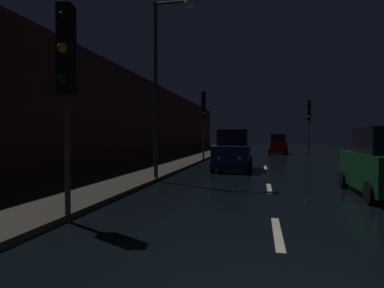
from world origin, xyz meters
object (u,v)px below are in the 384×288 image
at_px(traffic_light_far_left, 204,111).
at_px(car_distant_taillights, 277,145).
at_px(traffic_light_near_left, 66,66).
at_px(traffic_light_far_right, 309,115).
at_px(streetlamp_overhead, 166,62).
at_px(car_approaching_headlights, 233,151).

relative_size(traffic_light_far_left, car_distant_taillights, 1.23).
bearing_deg(traffic_light_far_left, traffic_light_near_left, -11.63).
bearing_deg(traffic_light_far_right, car_distant_taillights, -117.03).
bearing_deg(car_distant_taillights, streetlamp_overhead, 166.20).
xyz_separation_m(traffic_light_near_left, car_approaching_headlights, (2.59, 11.57, -2.33)).
distance_m(streetlamp_overhead, car_approaching_headlights, 6.82).
xyz_separation_m(traffic_light_far_right, car_distant_taillights, (-2.78, 2.23, -2.90)).
xyz_separation_m(traffic_light_far_left, car_approaching_headlights, (2.49, -5.05, -2.65)).
bearing_deg(traffic_light_near_left, car_distant_taillights, 159.22).
xyz_separation_m(streetlamp_overhead, car_approaching_headlights, (2.24, 5.20, -3.81)).
relative_size(traffic_light_near_left, traffic_light_far_left, 0.92).
height_order(traffic_light_near_left, traffic_light_far_left, traffic_light_far_left).
bearing_deg(traffic_light_near_left, streetlamp_overhead, 167.56).
bearing_deg(streetlamp_overhead, traffic_light_far_left, 91.40).
bearing_deg(car_distant_taillights, traffic_light_far_left, 154.56).
relative_size(traffic_light_far_right, streetlamp_overhead, 0.72).
bearing_deg(car_distant_taillights, traffic_light_far_right, -128.64).
distance_m(traffic_light_far_right, car_approaching_headlights, 16.28).
height_order(traffic_light_near_left, streetlamp_overhead, streetlamp_overhead).
relative_size(traffic_light_near_left, traffic_light_far_right, 0.88).
xyz_separation_m(car_approaching_headlights, car_distant_taillights, (3.23, 17.08, -0.06)).
relative_size(traffic_light_far_right, traffic_light_far_left, 1.05).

